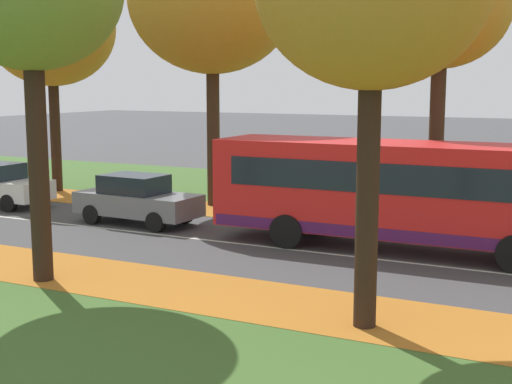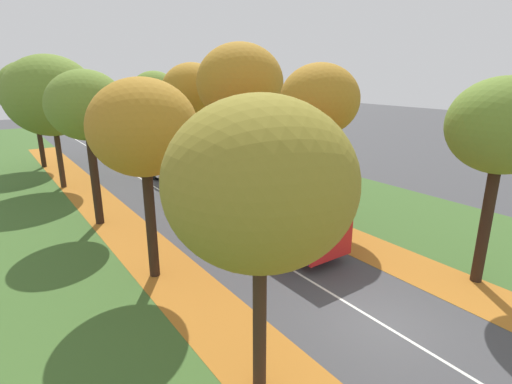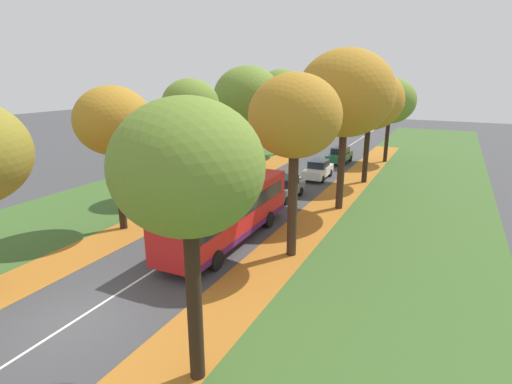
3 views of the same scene
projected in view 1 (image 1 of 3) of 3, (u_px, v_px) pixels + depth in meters
leaf_litter_left at (125, 280)px, 16.75m from camera, size 2.80×60.00×0.00m
grass_verge_right at (205, 187)px, 31.60m from camera, size 12.00×90.00×0.01m
leaf_litter_right at (286, 215)px, 24.88m from camera, size 2.80×60.00×0.00m
road_centre_line at (62, 224)px, 23.47m from camera, size 0.12×80.00×0.01m
tree_right_near at (441, 7)px, 22.09m from camera, size 4.35×4.35×8.94m
tree_right_far at (51, 29)px, 29.54m from camera, size 5.32×5.32×9.24m
bus at (400, 189)px, 19.58m from camera, size 2.75×10.43×2.98m
car_grey_lead at (137, 199)px, 23.36m from camera, size 1.94×4.28×1.62m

